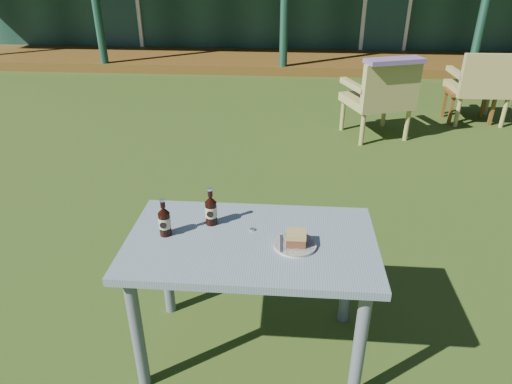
# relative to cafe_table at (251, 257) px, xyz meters

# --- Properties ---
(ground) EXTENTS (80.00, 80.00, 0.00)m
(ground) POSITION_rel_cafe_table_xyz_m (0.00, 1.60, -0.62)
(ground) COLOR #334916
(cafe_table) EXTENTS (1.20, 0.70, 0.72)m
(cafe_table) POSITION_rel_cafe_table_xyz_m (0.00, 0.00, 0.00)
(cafe_table) COLOR slate
(cafe_table) RESTS_ON ground
(plate) EXTENTS (0.20, 0.20, 0.01)m
(plate) POSITION_rel_cafe_table_xyz_m (0.21, -0.04, 0.11)
(plate) COLOR silver
(plate) RESTS_ON cafe_table
(cake_slice) EXTENTS (0.09, 0.09, 0.06)m
(cake_slice) POSITION_rel_cafe_table_xyz_m (0.21, -0.04, 0.15)
(cake_slice) COLOR #5A321C
(cake_slice) RESTS_ON plate
(fork) EXTENTS (0.02, 0.14, 0.00)m
(fork) POSITION_rel_cafe_table_xyz_m (0.14, -0.05, 0.12)
(fork) COLOR silver
(fork) RESTS_ON plate
(cola_bottle_near) EXTENTS (0.06, 0.06, 0.20)m
(cola_bottle_near) POSITION_rel_cafe_table_xyz_m (-0.21, 0.13, 0.18)
(cola_bottle_near) COLOR black
(cola_bottle_near) RESTS_ON cafe_table
(cola_bottle_far) EXTENTS (0.06, 0.06, 0.20)m
(cola_bottle_far) POSITION_rel_cafe_table_xyz_m (-0.42, 0.01, 0.18)
(cola_bottle_far) COLOR black
(cola_bottle_far) RESTS_ON cafe_table
(bottle_cap) EXTENTS (0.03, 0.03, 0.01)m
(bottle_cap) POSITION_rel_cafe_table_xyz_m (-0.00, 0.08, 0.11)
(bottle_cap) COLOR silver
(bottle_cap) RESTS_ON cafe_table
(armchair_left) EXTENTS (0.84, 0.82, 0.90)m
(armchair_left) POSITION_rel_cafe_table_xyz_m (1.18, 3.37, -0.11)
(armchair_left) COLOR #9F964F
(armchair_left) RESTS_ON ground
(armchair_right) EXTENTS (0.68, 0.64, 0.90)m
(armchair_right) POSITION_rel_cafe_table_xyz_m (2.52, 4.02, -0.11)
(armchair_right) COLOR #9F964F
(armchair_right) RESTS_ON ground
(floral_throw) EXTENTS (0.67, 0.42, 0.05)m
(floral_throw) POSITION_rel_cafe_table_xyz_m (1.25, 3.19, 0.31)
(floral_throw) COLOR slate
(floral_throw) RESTS_ON armchair_left
(side_table) EXTENTS (0.60, 0.40, 0.40)m
(side_table) POSITION_rel_cafe_table_xyz_m (2.43, 4.07, -0.28)
(side_table) COLOR brown
(side_table) RESTS_ON ground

